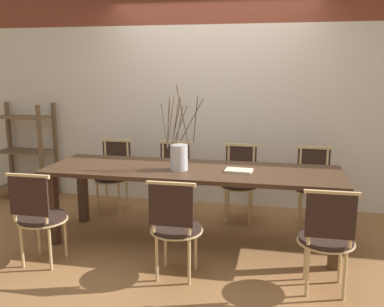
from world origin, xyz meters
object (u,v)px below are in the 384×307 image
(vase_centerpiece, at_px, (179,156))
(dining_table, at_px, (192,178))
(book_stack, at_px, (239,171))
(shelving_rack, at_px, (25,151))
(chair_far_center, at_px, (240,179))
(chair_near_center, at_px, (327,236))

(vase_centerpiece, bearing_deg, dining_table, 34.37)
(book_stack, bearing_deg, vase_centerpiece, -175.35)
(vase_centerpiece, xyz_separation_m, shelving_rack, (-2.37, 1.10, -0.27))
(chair_far_center, distance_m, vase_centerpiece, 1.07)
(chair_near_center, relative_size, chair_far_center, 1.00)
(chair_near_center, distance_m, chair_far_center, 1.73)
(chair_far_center, relative_size, book_stack, 3.24)
(dining_table, relative_size, book_stack, 10.78)
(shelving_rack, bearing_deg, vase_centerpiece, -25.02)
(book_stack, bearing_deg, shelving_rack, 160.19)
(dining_table, distance_m, vase_centerpiece, 0.27)
(chair_near_center, relative_size, vase_centerpiece, 1.06)
(chair_near_center, xyz_separation_m, chair_far_center, (-0.81, 1.53, 0.00))
(chair_far_center, height_order, shelving_rack, shelving_rack)
(book_stack, bearing_deg, dining_table, 176.25)
(chair_far_center, bearing_deg, chair_near_center, 117.91)
(shelving_rack, bearing_deg, chair_far_center, -5.24)
(dining_table, distance_m, chair_near_center, 1.44)
(chair_near_center, bearing_deg, chair_far_center, 117.91)
(vase_centerpiece, bearing_deg, shelving_rack, 154.98)
(chair_near_center, height_order, chair_far_center, same)
(chair_far_center, height_order, book_stack, chair_far_center)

